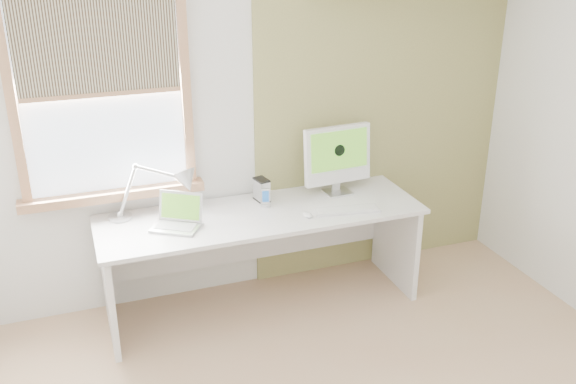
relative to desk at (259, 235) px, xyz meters
name	(u,v)px	position (x,y,z in m)	size (l,w,h in m)	color
room	(366,214)	(0.07, -1.44, 0.77)	(4.04, 3.54, 2.64)	tan
accent_wall	(383,104)	(1.07, 0.30, 0.77)	(2.00, 0.02, 2.60)	#8B8850
window	(102,94)	(-0.93, 0.27, 1.01)	(1.20, 0.14, 1.42)	#9C6F4E
desk	(259,235)	(0.00, 0.00, 0.00)	(2.20, 0.70, 0.73)	white
desk_lamp	(174,186)	(-0.54, 0.14, 0.39)	(0.65, 0.26, 0.37)	silver
laptop	(178,218)	(-0.57, -0.07, 0.25)	(0.38, 0.36, 0.21)	silver
phone_dock	(266,201)	(0.06, 0.03, 0.23)	(0.08, 0.08, 0.13)	silver
external_drive	(262,190)	(0.06, 0.14, 0.28)	(0.10, 0.14, 0.16)	silver
imac	(337,156)	(0.62, 0.10, 0.47)	(0.51, 0.18, 0.50)	silver
keyboard	(347,210)	(0.55, -0.24, 0.20)	(0.46, 0.19, 0.02)	white
mouse	(307,215)	(0.27, -0.23, 0.21)	(0.05, 0.09, 0.03)	white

